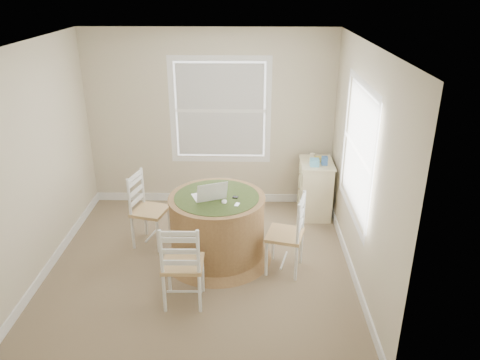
{
  "coord_description": "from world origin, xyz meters",
  "views": [
    {
      "loc": [
        0.58,
        -4.77,
        3.2
      ],
      "look_at": [
        0.46,
        0.45,
        0.94
      ],
      "focal_mm": 35.0,
      "sensor_mm": 36.0,
      "label": 1
    }
  ],
  "objects_px": {
    "chair_left": "(150,211)",
    "corner_chest": "(315,189)",
    "laptop": "(209,195)",
    "round_table": "(217,225)",
    "chair_right": "(285,234)",
    "chair_near": "(183,264)"
  },
  "relations": [
    {
      "from": "round_table",
      "to": "laptop",
      "type": "relative_size",
      "value": 2.94
    },
    {
      "from": "chair_left",
      "to": "corner_chest",
      "type": "xyz_separation_m",
      "value": [
        2.21,
        0.86,
        -0.06
      ]
    },
    {
      "from": "chair_left",
      "to": "chair_right",
      "type": "xyz_separation_m",
      "value": [
        1.68,
        -0.56,
        0.0
      ]
    },
    {
      "from": "chair_left",
      "to": "laptop",
      "type": "distance_m",
      "value": 0.95
    },
    {
      "from": "chair_near",
      "to": "laptop",
      "type": "distance_m",
      "value": 0.96
    },
    {
      "from": "round_table",
      "to": "corner_chest",
      "type": "bearing_deg",
      "value": 54.69
    },
    {
      "from": "round_table",
      "to": "corner_chest",
      "type": "relative_size",
      "value": 1.62
    },
    {
      "from": "chair_left",
      "to": "round_table",
      "type": "bearing_deg",
      "value": -95.53
    },
    {
      "from": "laptop",
      "to": "round_table",
      "type": "bearing_deg",
      "value": 179.73
    },
    {
      "from": "chair_right",
      "to": "chair_left",
      "type": "bearing_deg",
      "value": -93.82
    },
    {
      "from": "chair_left",
      "to": "laptop",
      "type": "bearing_deg",
      "value": -99.36
    },
    {
      "from": "round_table",
      "to": "chair_right",
      "type": "bearing_deg",
      "value": -4.19
    },
    {
      "from": "chair_left",
      "to": "corner_chest",
      "type": "height_order",
      "value": "chair_left"
    },
    {
      "from": "round_table",
      "to": "chair_left",
      "type": "xyz_separation_m",
      "value": [
        -0.88,
        0.31,
        0.03
      ]
    },
    {
      "from": "chair_right",
      "to": "laptop",
      "type": "height_order",
      "value": "laptop"
    },
    {
      "from": "chair_near",
      "to": "corner_chest",
      "type": "distance_m",
      "value": 2.62
    },
    {
      "from": "chair_near",
      "to": "chair_right",
      "type": "bearing_deg",
      "value": -151.12
    },
    {
      "from": "chair_right",
      "to": "corner_chest",
      "type": "bearing_deg",
      "value": 174.44
    },
    {
      "from": "chair_right",
      "to": "corner_chest",
      "type": "height_order",
      "value": "chair_right"
    },
    {
      "from": "chair_near",
      "to": "chair_right",
      "type": "height_order",
      "value": "same"
    },
    {
      "from": "laptop",
      "to": "chair_left",
      "type": "bearing_deg",
      "value": -45.51
    },
    {
      "from": "chair_left",
      "to": "chair_right",
      "type": "distance_m",
      "value": 1.78
    }
  ]
}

